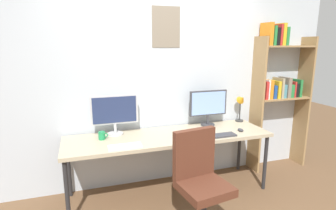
# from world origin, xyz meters

# --- Properties ---
(wall_back) EXTENTS (4.81, 0.11, 2.60)m
(wall_back) POSITION_xyz_m (0.00, 1.02, 1.30)
(wall_back) COLOR silver
(wall_back) RESTS_ON ground_plane
(desk) EXTENTS (2.41, 0.68, 0.74)m
(desk) POSITION_xyz_m (0.00, 0.60, 0.69)
(desk) COLOR tan
(desk) RESTS_ON ground_plane
(bookshelf) EXTENTS (0.83, 0.28, 2.06)m
(bookshelf) POSITION_xyz_m (1.70, 0.83, 1.25)
(bookshelf) COLOR #9E7A4C
(bookshelf) RESTS_ON ground_plane
(office_chair) EXTENTS (0.52, 0.52, 0.99)m
(office_chair) POSITION_xyz_m (0.07, -0.14, 0.40)
(office_chair) COLOR #2D2D33
(office_chair) RESTS_ON ground_plane
(monitor_left) EXTENTS (0.55, 0.18, 0.47)m
(monitor_left) POSITION_xyz_m (-0.60, 0.81, 1.01)
(monitor_left) COLOR silver
(monitor_left) RESTS_ON desk
(monitor_right) EXTENTS (0.51, 0.18, 0.46)m
(monitor_right) POSITION_xyz_m (0.60, 0.81, 1.01)
(monitor_right) COLOR #38383D
(monitor_right) RESTS_ON desk
(desk_lamp) EXTENTS (0.11, 0.15, 0.39)m
(desk_lamp) POSITION_xyz_m (1.10, 0.83, 1.00)
(desk_lamp) COLOR #333333
(desk_lamp) RESTS_ON desk
(keyboard_left) EXTENTS (0.35, 0.13, 0.02)m
(keyboard_left) POSITION_xyz_m (-0.56, 0.37, 0.75)
(keyboard_left) COLOR silver
(keyboard_left) RESTS_ON desk
(keyboard_right) EXTENTS (0.35, 0.13, 0.02)m
(keyboard_right) POSITION_xyz_m (0.56, 0.37, 0.75)
(keyboard_right) COLOR #38383D
(keyboard_right) RESTS_ON desk
(computer_mouse) EXTENTS (0.06, 0.10, 0.03)m
(computer_mouse) POSITION_xyz_m (0.88, 0.46, 0.76)
(computer_mouse) COLOR #38383D
(computer_mouse) RESTS_ON desk
(coffee_mug) EXTENTS (0.11, 0.08, 0.09)m
(coffee_mug) POSITION_xyz_m (-0.76, 0.69, 0.79)
(coffee_mug) COLOR #1E8C4C
(coffee_mug) RESTS_ON desk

